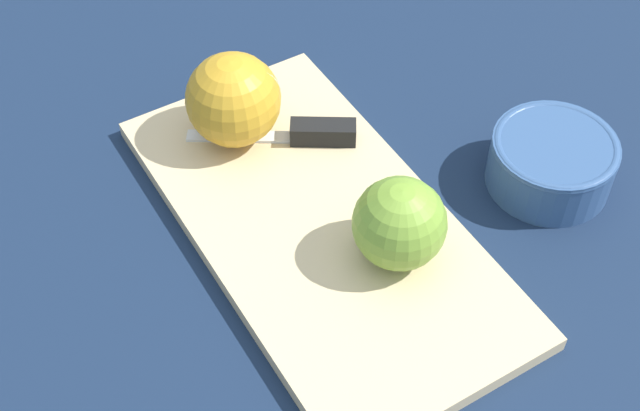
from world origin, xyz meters
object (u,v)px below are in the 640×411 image
Objects in this scene: bowl at (552,160)px; apple_half_right at (236,99)px; knife at (311,133)px; apple_half_left at (399,224)px.

apple_half_right is at bearing 44.02° from bowl.
bowl reaches higher than knife.
knife is at bearing -114.81° from apple_half_left.
apple_half_right is (0.20, 0.03, 0.00)m from apple_half_left.
apple_half_left reaches higher than knife.
knife is 0.22m from bowl.
bowl is at bearing 58.89° from apple_half_right.
apple_half_left is at bearing 119.39° from knife.
apple_half_left is 0.16m from knife.
apple_half_right is 0.30m from bowl.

